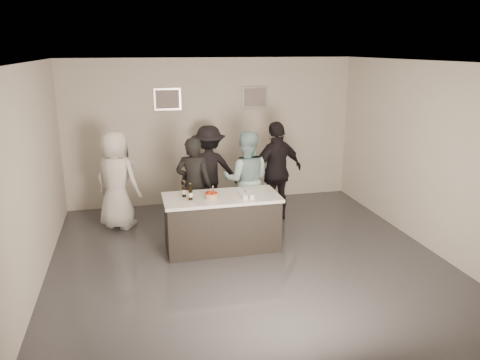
{
  "coord_description": "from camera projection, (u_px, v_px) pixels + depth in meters",
  "views": [
    {
      "loc": [
        -1.67,
        -6.5,
        3.2
      ],
      "look_at": [
        0.0,
        0.5,
        1.15
      ],
      "focal_mm": 35.0,
      "sensor_mm": 36.0,
      "label": 1
    }
  ],
  "objects": [
    {
      "name": "wall_front",
      "position": [
        332.0,
        248.0,
        4.11
      ],
      "size": [
        6.0,
        0.04,
        3.0
      ],
      "primitive_type": "cube",
      "color": "beige",
      "rests_on": "ground"
    },
    {
      "name": "person_main_black",
      "position": [
        194.0,
        186.0,
        8.17
      ],
      "size": [
        0.74,
        0.62,
        1.73
      ],
      "primitive_type": "imported",
      "rotation": [
        0.0,
        0.0,
        2.75
      ],
      "color": "black",
      "rests_on": "ground"
    },
    {
      "name": "ceiling",
      "position": [
        248.0,
        62.0,
        6.51
      ],
      "size": [
        6.0,
        6.0,
        0.0
      ],
      "primitive_type": "plane",
      "rotation": [
        3.14,
        0.0,
        0.0
      ],
      "color": "white"
    },
    {
      "name": "wall_right",
      "position": [
        427.0,
        156.0,
        7.59
      ],
      "size": [
        0.04,
        6.0,
        3.0
      ],
      "primitive_type": "cube",
      "color": "beige",
      "rests_on": "ground"
    },
    {
      "name": "beer_bottle_a",
      "position": [
        184.0,
        189.0,
        7.42
      ],
      "size": [
        0.07,
        0.07,
        0.26
      ],
      "primitive_type": "cylinder",
      "color": "black",
      "rests_on": "bar_counter"
    },
    {
      "name": "candles",
      "position": [
        204.0,
        203.0,
        7.13
      ],
      "size": [
        0.24,
        0.08,
        0.01
      ],
      "primitive_type": "cube",
      "color": "pink",
      "rests_on": "bar_counter"
    },
    {
      "name": "person_guest_back",
      "position": [
        209.0,
        169.0,
        9.27
      ],
      "size": [
        1.2,
        0.79,
        1.74
      ],
      "primitive_type": "imported",
      "rotation": [
        0.0,
        0.0,
        3.01
      ],
      "color": "black",
      "rests_on": "ground"
    },
    {
      "name": "cake",
      "position": [
        211.0,
        196.0,
        7.39
      ],
      "size": [
        0.21,
        0.21,
        0.07
      ],
      "primitive_type": "cylinder",
      "color": "orange",
      "rests_on": "bar_counter"
    },
    {
      "name": "beer_bottle_b",
      "position": [
        190.0,
        192.0,
        7.27
      ],
      "size": [
        0.07,
        0.07,
        0.26
      ],
      "primitive_type": "cylinder",
      "color": "black",
      "rests_on": "bar_counter"
    },
    {
      "name": "person_guest_left",
      "position": [
        117.0,
        180.0,
        8.4
      ],
      "size": [
        1.05,
        0.97,
        1.8
      ],
      "primitive_type": "imported",
      "rotation": [
        0.0,
        0.0,
        2.54
      ],
      "color": "white",
      "rests_on": "ground"
    },
    {
      "name": "person_main_blue",
      "position": [
        246.0,
        180.0,
        8.43
      ],
      "size": [
        1.01,
        0.88,
        1.78
      ],
      "primitive_type": "imported",
      "rotation": [
        0.0,
        0.0,
        2.88
      ],
      "color": "#93BDC0",
      "rests_on": "ground"
    },
    {
      "name": "wall_back",
      "position": [
        212.0,
        132.0,
        9.73
      ],
      "size": [
        6.0,
        0.04,
        3.0
      ],
      "primitive_type": "cube",
      "color": "beige",
      "rests_on": "ground"
    },
    {
      "name": "wall_left",
      "position": [
        31.0,
        179.0,
        6.25
      ],
      "size": [
        0.04,
        6.0,
        3.0
      ],
      "primitive_type": "cube",
      "color": "beige",
      "rests_on": "ground"
    },
    {
      "name": "tumbler_cluster",
      "position": [
        246.0,
        194.0,
        7.46
      ],
      "size": [
        0.19,
        0.4,
        0.08
      ],
      "primitive_type": "cube",
      "color": "orange",
      "rests_on": "bar_counter"
    },
    {
      "name": "picture_right",
      "position": [
        255.0,
        97.0,
        9.71
      ],
      "size": [
        0.54,
        0.04,
        0.44
      ],
      "primitive_type": "cube",
      "color": "#B2B2B7",
      "rests_on": "wall_back"
    },
    {
      "name": "person_guest_right",
      "position": [
        277.0,
        171.0,
        8.79
      ],
      "size": [
        1.2,
        0.79,
        1.89
      ],
      "primitive_type": "imported",
      "rotation": [
        0.0,
        0.0,
        3.46
      ],
      "color": "black",
      "rests_on": "ground"
    },
    {
      "name": "picture_left",
      "position": [
        167.0,
        99.0,
        9.3
      ],
      "size": [
        0.54,
        0.04,
        0.44
      ],
      "primitive_type": "cube",
      "color": "#B2B2B7",
      "rests_on": "wall_back"
    },
    {
      "name": "floor",
      "position": [
        247.0,
        259.0,
        7.33
      ],
      "size": [
        6.0,
        6.0,
        0.0
      ],
      "primitive_type": "plane",
      "color": "#3D3D42",
      "rests_on": "ground"
    },
    {
      "name": "bar_counter",
      "position": [
        222.0,
        222.0,
        7.62
      ],
      "size": [
        1.86,
        0.86,
        0.9
      ],
      "primitive_type": "cube",
      "color": "white",
      "rests_on": "ground"
    }
  ]
}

